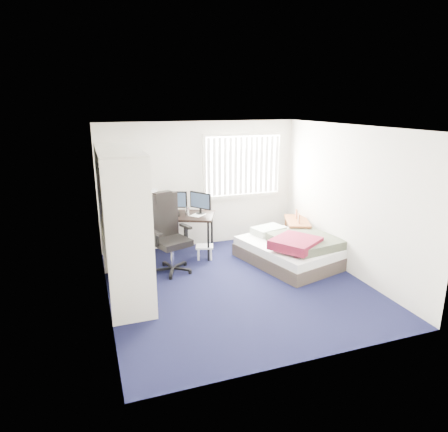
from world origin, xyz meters
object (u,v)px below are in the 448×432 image
desk (171,213)px  bed (292,249)px  office_chair (169,241)px  nightstand (297,223)px

desk → bed: size_ratio=0.87×
office_chair → nightstand: 2.66m
nightstand → bed: nightstand is taller
desk → bed: (1.95, -1.20, -0.56)m
desk → bed: bearing=-31.5°
bed → desk: bearing=148.5°
office_chair → nightstand: bearing=5.5°
desk → nightstand: (2.43, -0.52, -0.30)m
office_chair → bed: bearing=-10.9°
office_chair → nightstand: size_ratio=1.46×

